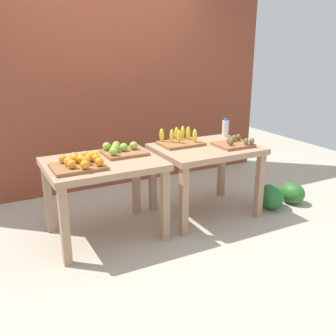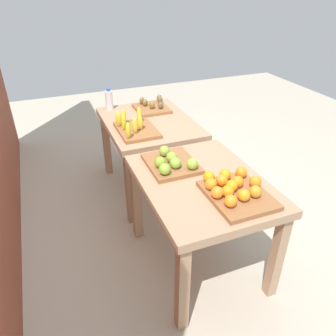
{
  "view_description": "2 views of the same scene",
  "coord_description": "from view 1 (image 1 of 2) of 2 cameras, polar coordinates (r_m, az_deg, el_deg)",
  "views": [
    {
      "loc": [
        -1.58,
        -3.2,
        1.75
      ],
      "look_at": [
        0.09,
        -0.04,
        0.6
      ],
      "focal_mm": 40.57,
      "sensor_mm": 36.0,
      "label": 1
    },
    {
      "loc": [
        -2.21,
        0.9,
        1.95
      ],
      "look_at": [
        0.01,
        0.02,
        0.54
      ],
      "focal_mm": 35.15,
      "sensor_mm": 36.0,
      "label": 2
    }
  ],
  "objects": [
    {
      "name": "apple_bin",
      "position": [
        3.68,
        -6.98,
        2.66
      ],
      "size": [
        0.4,
        0.34,
        0.11
      ],
      "color": "#936038",
      "rests_on": "display_table_left"
    },
    {
      "name": "kiwi_bin",
      "position": [
        4.02,
        9.92,
        3.65
      ],
      "size": [
        0.36,
        0.33,
        0.1
      ],
      "color": "#936038",
      "rests_on": "display_table_right"
    },
    {
      "name": "banana_crate",
      "position": [
        4.02,
        1.87,
        4.15
      ],
      "size": [
        0.44,
        0.32,
        0.17
      ],
      "color": "#936038",
      "rests_on": "display_table_right"
    },
    {
      "name": "display_table_right",
      "position": [
        4.0,
        5.7,
        1.72
      ],
      "size": [
        1.04,
        0.8,
        0.75
      ],
      "color": "tan",
      "rests_on": "ground_plane"
    },
    {
      "name": "orange_bin",
      "position": [
        3.33,
        -13.03,
        0.8
      ],
      "size": [
        0.45,
        0.38,
        0.11
      ],
      "color": "#936038",
      "rests_on": "display_table_left"
    },
    {
      "name": "display_table_left",
      "position": [
        3.54,
        -9.66,
        -0.65
      ],
      "size": [
        1.04,
        0.8,
        0.75
      ],
      "color": "tan",
      "rests_on": "ground_plane"
    },
    {
      "name": "back_wall",
      "position": [
        4.82,
        -8.97,
        14.69
      ],
      "size": [
        4.4,
        0.12,
        3.0
      ],
      "primitive_type": "cube",
      "color": "brown",
      "rests_on": "ground_plane"
    },
    {
      "name": "ground_plane",
      "position": [
        3.97,
        -1.42,
        -8.27
      ],
      "size": [
        8.0,
        8.0,
        0.0
      ],
      "primitive_type": "plane",
      "color": "#B6AC99"
    },
    {
      "name": "watermelon_pile",
      "position": [
        4.51,
        16.47,
        -3.93
      ],
      "size": [
        0.65,
        0.43,
        0.27
      ],
      "color": "#2E6A29",
      "rests_on": "ground_plane"
    },
    {
      "name": "water_bottle",
      "position": [
        4.41,
        8.62,
        5.92
      ],
      "size": [
        0.07,
        0.07,
        0.21
      ],
      "color": "silver",
      "rests_on": "display_table_right"
    }
  ]
}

